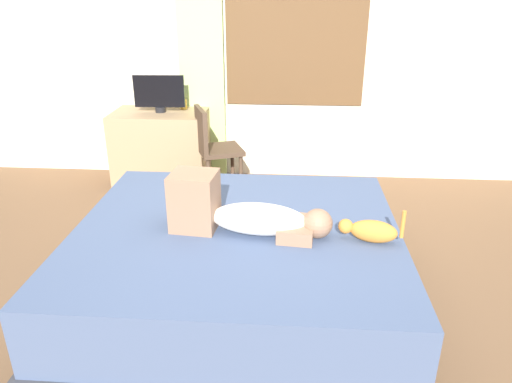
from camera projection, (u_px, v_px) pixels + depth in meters
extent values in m
plane|color=brown|center=(249.00, 315.00, 2.92)|extent=(16.00, 16.00, 0.00)
cube|color=beige|center=(270.00, 32.00, 4.62)|extent=(6.40, 0.12, 2.90)
cube|color=brown|center=(295.00, 48.00, 4.60)|extent=(1.34, 0.02, 1.10)
cube|color=white|center=(295.00, 48.00, 4.59)|extent=(1.26, 0.02, 1.02)
cube|color=#38383D|center=(238.00, 292.00, 3.03)|extent=(1.98, 1.82, 0.14)
cube|color=#425170|center=(237.00, 255.00, 2.92)|extent=(1.92, 1.77, 0.39)
ellipsoid|color=silver|center=(259.00, 219.00, 2.76)|extent=(0.58, 0.32, 0.17)
sphere|color=#8C664C|center=(318.00, 223.00, 2.71)|extent=(0.17, 0.17, 0.17)
cube|color=#8C664C|center=(194.00, 201.00, 2.79)|extent=(0.28, 0.27, 0.34)
cube|color=#8C664C|center=(296.00, 229.00, 2.74)|extent=(0.23, 0.30, 0.08)
ellipsoid|color=#C67A2D|center=(374.00, 231.00, 2.66)|extent=(0.28, 0.16, 0.13)
sphere|color=#C67A2D|center=(346.00, 226.00, 2.70)|extent=(0.08, 0.08, 0.08)
cylinder|color=#C67A2D|center=(403.00, 224.00, 2.60)|extent=(0.03, 0.03, 0.16)
cube|color=#997A56|center=(162.00, 149.00, 4.75)|extent=(0.90, 0.56, 0.74)
cylinder|color=black|center=(161.00, 109.00, 4.59)|extent=(0.10, 0.10, 0.05)
cube|color=black|center=(159.00, 91.00, 4.52)|extent=(0.48, 0.05, 0.30)
cylinder|color=gold|center=(184.00, 104.00, 4.70)|extent=(0.07, 0.07, 0.09)
cylinder|color=#4C3828|center=(232.00, 167.00, 4.69)|extent=(0.04, 0.04, 0.44)
cylinder|color=#4C3828|center=(241.00, 178.00, 4.42)|extent=(0.04, 0.04, 0.44)
cylinder|color=#4C3828|center=(202.00, 171.00, 4.60)|extent=(0.04, 0.04, 0.44)
cylinder|color=#4C3828|center=(209.00, 182.00, 4.34)|extent=(0.04, 0.04, 0.44)
cube|color=#4C3828|center=(220.00, 150.00, 4.42)|extent=(0.49, 0.49, 0.04)
cube|color=#4C3828|center=(201.00, 130.00, 4.29)|extent=(0.18, 0.37, 0.38)
cube|color=#ADCC75|center=(201.00, 57.00, 4.64)|extent=(0.44, 0.06, 2.44)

